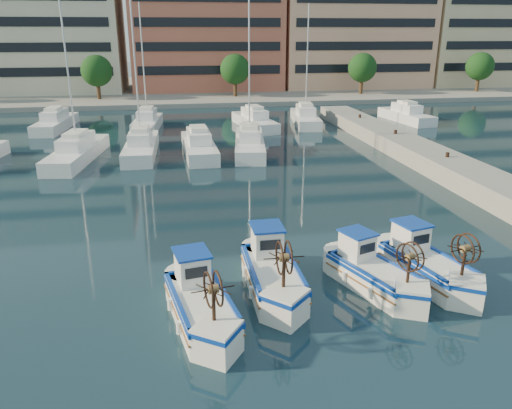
% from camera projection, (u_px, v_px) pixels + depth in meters
% --- Properties ---
extents(ground, '(300.00, 300.00, 0.00)m').
position_uv_depth(ground, '(312.00, 294.00, 17.99)').
color(ground, '#193241').
rests_on(ground, ground).
extents(quay, '(3.00, 60.00, 1.20)m').
position_uv_depth(quay, '(503.00, 193.00, 27.26)').
color(quay, gray).
rests_on(quay, ground).
extents(waterfront, '(180.00, 40.00, 25.60)m').
position_uv_depth(waterfront, '(259.00, 17.00, 76.39)').
color(waterfront, gray).
rests_on(waterfront, ground).
extents(yacht_marina, '(41.91, 23.28, 11.50)m').
position_uv_depth(yacht_marina, '(189.00, 134.00, 43.33)').
color(yacht_marina, white).
rests_on(yacht_marina, ground).
extents(fishing_boat_a, '(2.38, 4.27, 2.59)m').
position_uv_depth(fishing_boat_a, '(200.00, 301.00, 16.15)').
color(fishing_boat_a, white).
rests_on(fishing_boat_a, ground).
extents(fishing_boat_b, '(1.78, 4.31, 2.69)m').
position_uv_depth(fishing_boat_b, '(272.00, 271.00, 18.10)').
color(fishing_boat_b, white).
rests_on(fishing_boat_b, ground).
extents(fishing_boat_c, '(2.79, 4.03, 2.43)m').
position_uv_depth(fishing_boat_c, '(372.00, 271.00, 18.24)').
color(fishing_boat_c, white).
rests_on(fishing_boat_c, ground).
extents(fishing_boat_d, '(2.56, 4.23, 2.56)m').
position_uv_depth(fishing_boat_d, '(425.00, 263.00, 18.79)').
color(fishing_boat_d, white).
rests_on(fishing_boat_d, ground).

